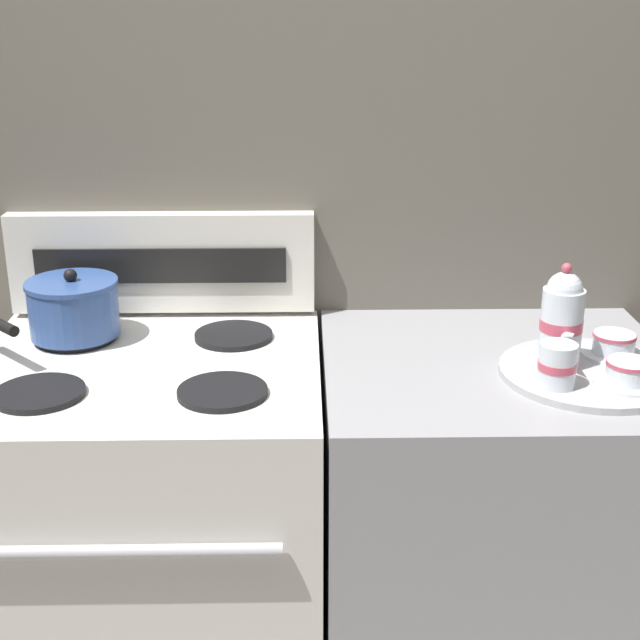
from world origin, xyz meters
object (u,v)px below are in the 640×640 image
Objects in this scene: serving_tray at (590,373)px; teacup_left at (614,345)px; saucepan at (72,308)px; teapot at (562,320)px; teacup_right at (628,373)px; creamer_jug at (557,365)px; stove at (159,561)px.

teacup_left reaches higher than serving_tray.
saucepan reaches higher than teacup_left.
teapot reaches higher than teacup_right.
teacup_right is at bearing -97.85° from teacup_left.
saucepan is at bearing 163.17° from creamer_jug.
stove is 2.70× the size of serving_tray.
creamer_jug is at bearing -136.91° from teacup_left.
teapot is at bearing 140.78° from teacup_right.
teapot is (-0.06, 0.02, 0.10)m from serving_tray.
stove is 11.33× the size of creamer_jug.
saucepan is at bearing 168.31° from serving_tray.
stove is at bearing 179.88° from teacup_left.
teacup_left is (0.13, 0.05, -0.07)m from teapot.
stove is 1.06m from teacup_right.
saucepan is 1.12m from teacup_left.
teapot is at bearing -11.28° from saucepan.
teacup_right is (0.05, -0.07, 0.03)m from serving_tray.
teacup_right is at bearing 2.32° from creamer_jug.
saucepan is 3.56× the size of creamer_jug.
creamer_jug is at bearing -140.08° from serving_tray.
creamer_jug is at bearing -177.68° from teacup_right.
teacup_right is (-0.02, -0.14, 0.00)m from teacup_left.
creamer_jug is (0.96, -0.29, -0.02)m from saucepan.
teacup_right is (0.11, -0.09, -0.07)m from teapot.
serving_tray is at bearing 39.92° from creamer_jug.
teapot reaches higher than saucepan.
creamer_jug reaches higher than teacup_right.
teapot is 1.63× the size of teacup_right.
stove is 0.58m from saucepan.
teacup_right is 1.54× the size of creamer_jug.
teacup_left reaches higher than stove.
stove is 0.95m from creamer_jug.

